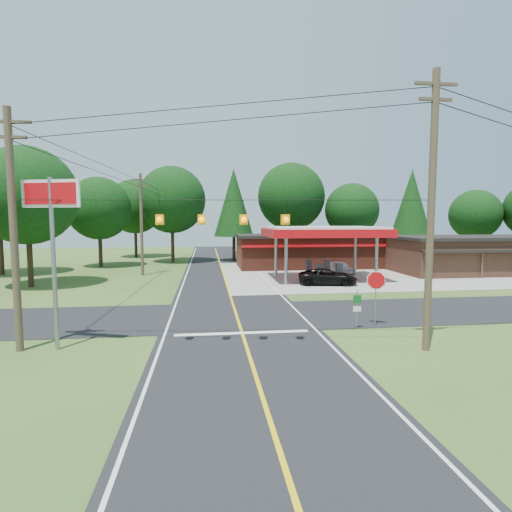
{
  "coord_description": "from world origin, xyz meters",
  "views": [
    {
      "loc": [
        -1.67,
        -22.44,
        5.49
      ],
      "look_at": [
        2.0,
        7.0,
        2.8
      ],
      "focal_mm": 28.0,
      "sensor_mm": 36.0,
      "label": 1
    }
  ],
  "objects": [
    {
      "name": "treeline_backdrop",
      "position": [
        0.82,
        24.01,
        7.49
      ],
      "size": [
        70.27,
        51.59,
        13.3
      ],
      "color": "#332316",
      "rests_on": "ground"
    },
    {
      "name": "main_highway",
      "position": [
        0.0,
        0.0,
        0.01
      ],
      "size": [
        8.0,
        120.0,
        0.02
      ],
      "primitive_type": "cube",
      "color": "black",
      "rests_on": "ground"
    },
    {
      "name": "gas_canopy",
      "position": [
        9.0,
        13.0,
        4.27
      ],
      "size": [
        10.6,
        7.4,
        4.88
      ],
      "color": "gray",
      "rests_on": "ground"
    },
    {
      "name": "big_stop_sign",
      "position": [
        -8.0,
        -5.01,
        5.42
      ],
      "size": [
        2.58,
        0.91,
        7.24
      ],
      "color": "gray",
      "rests_on": "ground"
    },
    {
      "name": "utility_pole_near_right",
      "position": [
        7.5,
        -7.0,
        5.96
      ],
      "size": [
        1.8,
        0.3,
        11.5
      ],
      "color": "#473828",
      "rests_on": "ground"
    },
    {
      "name": "utility_pole_far_left",
      "position": [
        -8.0,
        18.0,
        5.2
      ],
      "size": [
        1.8,
        0.3,
        10.0
      ],
      "color": "#473828",
      "rests_on": "ground"
    },
    {
      "name": "route_sign_post",
      "position": [
        5.8,
        -3.52,
        1.18
      ],
      "size": [
        0.41,
        0.09,
        2.0
      ],
      "color": "gray",
      "rests_on": "ground"
    },
    {
      "name": "cross_road",
      "position": [
        0.0,
        0.0,
        0.01
      ],
      "size": [
        70.0,
        7.0,
        0.02
      ],
      "primitive_type": "cube",
      "color": "black",
      "rests_on": "ground"
    },
    {
      "name": "octagonal_stop_sign",
      "position": [
        7.0,
        -3.01,
        2.18
      ],
      "size": [
        0.91,
        0.44,
        2.89
      ],
      "color": "gray",
      "rests_on": "ground"
    },
    {
      "name": "convenience_store",
      "position": [
        10.0,
        22.98,
        1.92
      ],
      "size": [
        16.4,
        7.55,
        3.8
      ],
      "color": "maroon",
      "rests_on": "ground"
    },
    {
      "name": "overhead_beacons",
      "position": [
        -1.0,
        -6.0,
        6.21
      ],
      "size": [
        17.04,
        2.04,
        1.03
      ],
      "color": "black",
      "rests_on": "ground"
    },
    {
      "name": "ground",
      "position": [
        0.0,
        0.0,
        0.0
      ],
      "size": [
        120.0,
        120.0,
        0.0
      ],
      "primitive_type": "plane",
      "color": "#31531D",
      "rests_on": "ground"
    },
    {
      "name": "sedan_car",
      "position": [
        12.0,
        17.0,
        0.62
      ],
      "size": [
        4.35,
        4.35,
        1.24
      ],
      "primitive_type": "imported",
      "rotation": [
        0.0,
        0.0,
        0.22
      ],
      "color": "white",
      "rests_on": "ground"
    },
    {
      "name": "utility_pole_north",
      "position": [
        -6.5,
        35.0,
        4.75
      ],
      "size": [
        0.3,
        0.3,
        9.5
      ],
      "color": "#473828",
      "rests_on": "ground"
    },
    {
      "name": "lane_center_yellow",
      "position": [
        0.0,
        0.0,
        0.03
      ],
      "size": [
        0.15,
        110.0,
        0.0
      ],
      "primitive_type": "cube",
      "color": "yellow",
      "rests_on": "main_highway"
    },
    {
      "name": "utility_pole_near_left",
      "position": [
        -9.5,
        -5.0,
        5.2
      ],
      "size": [
        1.8,
        0.3,
        10.0
      ],
      "color": "#473828",
      "rests_on": "ground"
    },
    {
      "name": "strip_building",
      "position": [
        28.0,
        15.98,
        1.91
      ],
      "size": [
        20.4,
        8.75,
        3.8
      ],
      "color": "#351F16",
      "rests_on": "ground"
    },
    {
      "name": "suv_car",
      "position": [
        8.5,
        10.0,
        0.68
      ],
      "size": [
        5.72,
        5.72,
        1.36
      ],
      "primitive_type": "imported",
      "rotation": [
        0.0,
        0.0,
        1.39
      ],
      "color": "black",
      "rests_on": "ground"
    }
  ]
}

